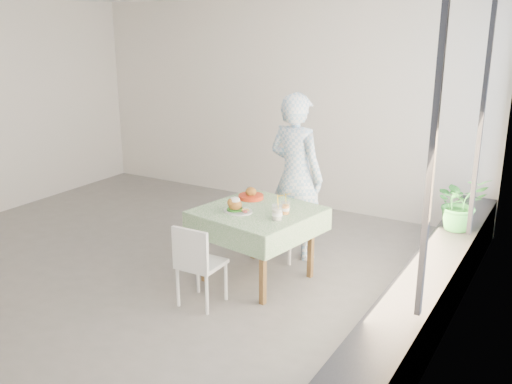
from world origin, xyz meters
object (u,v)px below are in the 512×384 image
Objects in this scene: diner at (296,176)px; potted_plant at (460,203)px; chair_far at (290,232)px; juice_cup_orange at (285,208)px; main_dish at (237,207)px; cafe_table at (258,236)px; chair_near at (201,280)px.

potted_plant is (1.66, 0.35, -0.13)m from diner.
juice_cup_orange is at bearing -67.52° from chair_far.
chair_far is at bearing 80.43° from main_dish.
potted_plant is (1.83, 1.28, -0.01)m from main_dish.
main_dish is 1.20× the size of juice_cup_orange.
juice_cup_orange is at bearing 3.91° from cafe_table.
juice_cup_orange is at bearing 22.98° from main_dish.
chair_far is at bearing 70.00° from diner.
diner is at bearing 109.30° from juice_cup_orange.
juice_cup_orange reaches higher than main_dish.
main_dish is at bearing 89.12° from diner.
juice_cup_orange is (0.26, -0.74, -0.11)m from diner.
main_dish is (0.04, 0.56, 0.55)m from chair_near.
diner is 1.70m from potted_plant.
diner is (0.03, 0.76, 0.45)m from cafe_table.
cafe_table is at bearing 97.42° from diner.
cafe_table is 1.54× the size of chair_near.
chair_near is 1.04m from juice_cup_orange.
chair_far is 3.66× the size of juice_cup_orange.
potted_plant is at bearing 37.95° from juice_cup_orange.
chair_near is at bearing 91.60° from diner.
chair_near is 0.43× the size of diner.
cafe_table is 2.16× the size of potted_plant.
juice_cup_orange reaches higher than chair_near.
potted_plant is (1.69, 0.40, 0.50)m from chair_far.
juice_cup_orange reaches higher than cafe_table.
chair_near is 1.64m from diner.
cafe_table is 0.66× the size of diner.
diner is (0.03, 0.05, 0.63)m from chair_far.
chair_far is 0.91m from juice_cup_orange.
diner is 6.15× the size of main_dish.
chair_far is at bearing -166.70° from potted_plant.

